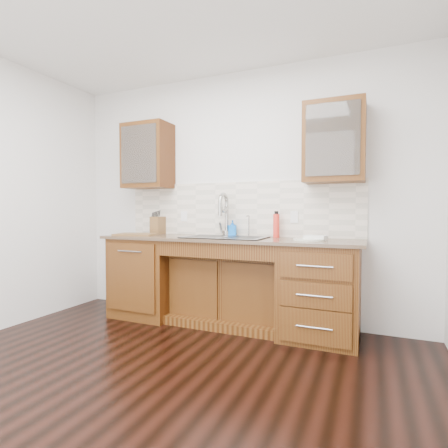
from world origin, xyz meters
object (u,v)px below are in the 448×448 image
at_px(water_bottle, 276,226).
at_px(plate, 309,239).
at_px(cutting_board, 136,234).
at_px(knife_block, 158,225).
at_px(soap_bottle, 232,228).

height_order(water_bottle, plate, water_bottle).
bearing_deg(cutting_board, plate, 2.60).
relative_size(plate, knife_block, 1.42).
height_order(plate, knife_block, knife_block).
distance_m(plate, cutting_board, 1.89).
xyz_separation_m(plate, knife_block, (-1.80, 0.21, 0.09)).
relative_size(soap_bottle, water_bottle, 0.72).
bearing_deg(knife_block, water_bottle, -2.37).
height_order(soap_bottle, water_bottle, water_bottle).
height_order(water_bottle, cutting_board, water_bottle).
xyz_separation_m(water_bottle, plate, (0.36, -0.20, -0.11)).
height_order(knife_block, cutting_board, knife_block).
distance_m(knife_block, cutting_board, 0.32).
bearing_deg(plate, soap_bottle, 165.19).
xyz_separation_m(plate, cutting_board, (-1.89, -0.09, 0.00)).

